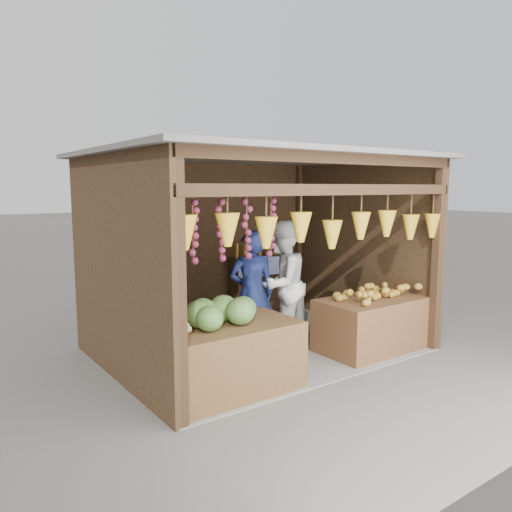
{
  "coord_description": "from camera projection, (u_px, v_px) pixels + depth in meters",
  "views": [
    {
      "loc": [
        -3.94,
        -5.42,
        2.23
      ],
      "look_at": [
        -0.12,
        -0.1,
        1.32
      ],
      "focal_mm": 35.0,
      "sensor_mm": 36.0,
      "label": 1
    }
  ],
  "objects": [
    {
      "name": "counter_left",
      "position": [
        226.0,
        359.0,
        5.39
      ],
      "size": [
        1.59,
        0.85,
        0.77
      ],
      "primitive_type": "cube",
      "color": "#53311B",
      "rests_on": "ground"
    },
    {
      "name": "tanfruit_pile",
      "position": [
        178.0,
        329.0,
        4.95
      ],
      "size": [
        0.34,
        0.4,
        0.13
      ],
      "primitive_type": null,
      "color": "#A2844B",
      "rests_on": "counter_left"
    },
    {
      "name": "counter_right",
      "position": [
        374.0,
        324.0,
        6.84
      ],
      "size": [
        1.57,
        0.85,
        0.73
      ],
      "primitive_type": "cube",
      "color": "#51321B",
      "rests_on": "ground"
    },
    {
      "name": "woman_standing",
      "position": [
        281.0,
        284.0,
        6.94
      ],
      "size": [
        1.04,
        0.93,
        1.77
      ],
      "primitive_type": "imported",
      "rotation": [
        0.0,
        0.0,
        3.5
      ],
      "color": "silver",
      "rests_on": "ground"
    },
    {
      "name": "melon_pile",
      "position": [
        219.0,
        310.0,
        5.31
      ],
      "size": [
        1.0,
        0.5,
        0.32
      ],
      "primitive_type": null,
      "color": "#1E4512",
      "rests_on": "counter_left"
    },
    {
      "name": "stool",
      "position": [
        148.0,
        357.0,
        6.11
      ],
      "size": [
        0.34,
        0.34,
        0.31
      ],
      "primitive_type": "cube",
      "color": "black",
      "rests_on": "ground"
    },
    {
      "name": "ground",
      "position": [
        259.0,
        348.0,
        6.94
      ],
      "size": [
        80.0,
        80.0,
        0.0
      ],
      "primitive_type": "plane",
      "color": "#514F49",
      "rests_on": "ground"
    },
    {
      "name": "stall_structure",
      "position": [
        258.0,
        230.0,
        6.66
      ],
      "size": [
        4.3,
        3.3,
        2.66
      ],
      "color": "slate",
      "rests_on": "ground"
    },
    {
      "name": "vendor_seated",
      "position": [
        146.0,
        304.0,
        6.02
      ],
      "size": [
        0.59,
        0.5,
        1.02
      ],
      "primitive_type": "imported",
      "rotation": [
        0.0,
        0.0,
        2.7
      ],
      "color": "brown",
      "rests_on": "stool"
    },
    {
      "name": "mango_pile",
      "position": [
        377.0,
        290.0,
        6.8
      ],
      "size": [
        1.4,
        0.64,
        0.22
      ],
      "primitive_type": null,
      "color": "#C35F1A",
      "rests_on": "counter_right"
    },
    {
      "name": "man_standing",
      "position": [
        252.0,
        293.0,
        6.58
      ],
      "size": [
        0.72,
        0.61,
        1.68
      ],
      "primitive_type": "imported",
      "rotation": [
        0.0,
        0.0,
        2.75
      ],
      "color": "#131C4A",
      "rests_on": "ground"
    },
    {
      "name": "back_shelf",
      "position": [
        264.0,
        268.0,
        8.46
      ],
      "size": [
        1.25,
        0.32,
        1.32
      ],
      "color": "#382314",
      "rests_on": "ground"
    }
  ]
}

